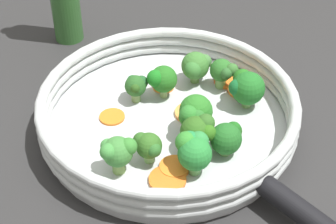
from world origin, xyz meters
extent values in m
plane|color=#262626|center=(0.00, 0.00, 0.00)|extent=(4.00, 4.00, 0.00)
cylinder|color=#B2B5B7|center=(0.00, 0.00, 0.01)|extent=(0.32, 0.32, 0.01)
torus|color=#B5BBBA|center=(0.00, 0.00, 0.02)|extent=(0.34, 0.34, 0.01)
torus|color=#B5BBBA|center=(0.00, 0.00, 0.04)|extent=(0.34, 0.34, 0.01)
torus|color=#B5BBBA|center=(0.00, 0.00, 0.05)|extent=(0.34, 0.34, 0.01)
sphere|color=#AFB0B2|center=(-0.16, 0.02, 0.02)|extent=(0.01, 0.01, 0.01)
sphere|color=#B1B2B8|center=(-0.15, -0.04, 0.02)|extent=(0.01, 0.01, 0.01)
cylinder|color=#F78B3E|center=(-0.01, -0.03, 0.02)|extent=(0.06, 0.06, 0.00)
cylinder|color=orange|center=(-0.01, -0.12, 0.02)|extent=(0.04, 0.04, 0.00)
cylinder|color=orange|center=(0.06, -0.04, 0.02)|extent=(0.04, 0.04, 0.00)
cylinder|color=orange|center=(0.02, -0.12, 0.02)|extent=(0.05, 0.05, 0.00)
cylinder|color=orange|center=(-0.08, 0.05, 0.02)|extent=(0.05, 0.05, 0.01)
cylinder|color=orange|center=(0.05, 0.06, 0.02)|extent=(0.04, 0.04, 0.00)
cylinder|color=orange|center=(-0.09, 0.07, 0.02)|extent=(0.05, 0.05, 0.00)
cylinder|color=#8BA461|center=(0.05, -0.03, 0.02)|extent=(0.01, 0.01, 0.02)
sphere|color=#20611B|center=(0.05, -0.03, 0.04)|extent=(0.04, 0.04, 0.04)
sphere|color=#1B5A22|center=(0.05, -0.02, 0.05)|extent=(0.02, 0.02, 0.02)
sphere|color=#17691A|center=(0.05, -0.01, 0.05)|extent=(0.02, 0.02, 0.02)
cylinder|color=#80AB5C|center=(0.01, -0.10, 0.02)|extent=(0.01, 0.01, 0.02)
sphere|color=#265F22|center=(0.01, -0.10, 0.04)|extent=(0.03, 0.03, 0.03)
sphere|color=#2F6128|center=(0.00, -0.11, 0.05)|extent=(0.02, 0.02, 0.02)
sphere|color=#285726|center=(0.00, -0.10, 0.05)|extent=(0.02, 0.02, 0.02)
cylinder|color=#5C8656|center=(-0.04, -0.02, 0.03)|extent=(0.02, 0.02, 0.02)
sphere|color=#266B21|center=(-0.04, -0.02, 0.05)|extent=(0.04, 0.04, 0.04)
sphere|color=#297027|center=(-0.04, 0.00, 0.05)|extent=(0.03, 0.03, 0.03)
sphere|color=#276F1B|center=(-0.04, 0.00, 0.05)|extent=(0.03, 0.03, 0.03)
sphere|color=#266324|center=(-0.05, -0.01, 0.05)|extent=(0.02, 0.02, 0.02)
cylinder|color=#81A45D|center=(-0.07, 0.01, 0.02)|extent=(0.01, 0.01, 0.02)
sphere|color=#2A581B|center=(-0.07, 0.01, 0.05)|extent=(0.04, 0.04, 0.04)
sphere|color=#295F16|center=(-0.08, 0.00, 0.05)|extent=(0.02, 0.02, 0.02)
sphere|color=#2B591F|center=(-0.07, -0.01, 0.05)|extent=(0.02, 0.02, 0.02)
cylinder|color=#80AD62|center=(-0.05, 0.06, 0.02)|extent=(0.01, 0.01, 0.02)
sphere|color=#2D5C1F|center=(-0.05, 0.06, 0.04)|extent=(0.03, 0.03, 0.03)
sphere|color=#2A591E|center=(-0.04, 0.07, 0.04)|extent=(0.02, 0.02, 0.02)
sphere|color=#295D24|center=(-0.06, 0.06, 0.04)|extent=(0.02, 0.02, 0.02)
cylinder|color=#629750|center=(-0.09, 0.03, 0.02)|extent=(0.01, 0.01, 0.02)
sphere|color=#257831|center=(-0.09, 0.03, 0.04)|extent=(0.04, 0.04, 0.04)
sphere|color=#2A7C38|center=(-0.09, 0.02, 0.05)|extent=(0.02, 0.02, 0.02)
sphere|color=#2D7C29|center=(-0.08, 0.03, 0.05)|extent=(0.03, 0.03, 0.03)
sphere|color=#207A3A|center=(-0.08, 0.03, 0.05)|extent=(0.02, 0.02, 0.02)
cylinder|color=#6A9249|center=(0.05, -0.08, 0.02)|extent=(0.01, 0.01, 0.02)
sphere|color=#356C2B|center=(0.05, -0.08, 0.04)|extent=(0.04, 0.04, 0.04)
sphere|color=#3A6A33|center=(0.04, -0.10, 0.04)|extent=(0.02, 0.02, 0.02)
sphere|color=#326B2D|center=(0.04, -0.07, 0.04)|extent=(0.03, 0.03, 0.03)
cylinder|color=olive|center=(-0.04, 0.10, 0.03)|extent=(0.02, 0.02, 0.02)
sphere|color=#377533|center=(-0.04, 0.10, 0.05)|extent=(0.04, 0.04, 0.04)
sphere|color=#3B7F39|center=(-0.03, 0.11, 0.05)|extent=(0.02, 0.02, 0.02)
sphere|color=#32762C|center=(-0.04, 0.09, 0.05)|extent=(0.02, 0.02, 0.02)
sphere|color=#398037|center=(-0.04, 0.12, 0.05)|extent=(0.02, 0.02, 0.02)
cylinder|color=#72A152|center=(-0.04, -0.10, 0.02)|extent=(0.01, 0.01, 0.02)
sphere|color=#1C6020|center=(-0.04, -0.10, 0.04)|extent=(0.05, 0.05, 0.05)
sphere|color=#135626|center=(-0.03, -0.09, 0.05)|extent=(0.02, 0.02, 0.02)
sphere|color=#1F5F19|center=(-0.02, -0.11, 0.05)|extent=(0.03, 0.03, 0.03)
cylinder|color=#799554|center=(0.06, 0.01, 0.02)|extent=(0.01, 0.01, 0.02)
sphere|color=#24541F|center=(0.06, 0.01, 0.04)|extent=(0.03, 0.03, 0.03)
sphere|color=#1E4E24|center=(0.06, 0.00, 0.04)|extent=(0.02, 0.02, 0.02)
sphere|color=#1A5D28|center=(0.07, 0.01, 0.04)|extent=(0.02, 0.02, 0.02)
sphere|color=#244A17|center=(0.05, 0.02, 0.04)|extent=(0.01, 0.01, 0.01)
cylinder|color=#7AA55F|center=(-0.09, -0.02, 0.02)|extent=(0.01, 0.01, 0.01)
sphere|color=#1E5A20|center=(-0.09, -0.02, 0.04)|extent=(0.04, 0.04, 0.04)
sphere|color=#205218|center=(-0.09, -0.03, 0.04)|extent=(0.02, 0.02, 0.02)
sphere|color=#195718|center=(-0.09, -0.03, 0.04)|extent=(0.02, 0.02, 0.02)
camera|label=1|loc=(-0.45, 0.34, 0.50)|focal=60.00mm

